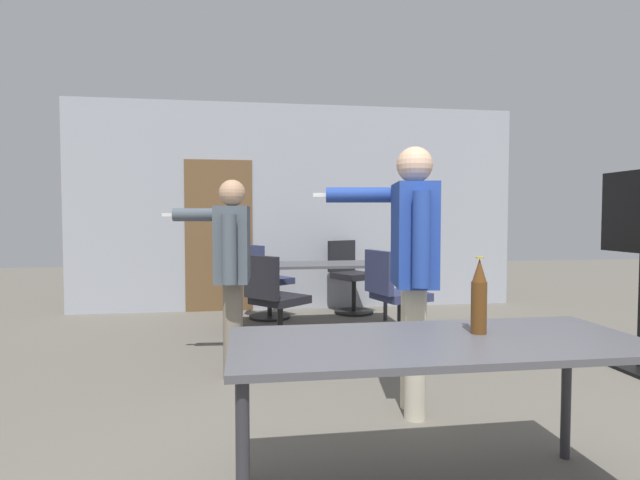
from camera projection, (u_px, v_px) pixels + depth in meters
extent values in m
cube|color=#A3A8B2|center=(299.00, 207.00, 6.94)|extent=(6.18, 0.10, 2.83)
cube|color=brown|center=(219.00, 236.00, 6.75)|extent=(0.90, 0.02, 2.05)
cube|color=#4C4C51|center=(438.00, 343.00, 2.18)|extent=(1.81, 0.76, 0.03)
cylinder|color=#2D2D33|center=(243.00, 478.00, 1.76)|extent=(0.05, 0.05, 0.72)
cylinder|color=#2D2D33|center=(244.00, 410.00, 2.39)|extent=(0.05, 0.05, 0.72)
cylinder|color=#2D2D33|center=(566.00, 391.00, 2.64)|extent=(0.05, 0.05, 0.72)
cube|color=#4C4C51|center=(313.00, 265.00, 5.71)|extent=(1.99, 0.69, 0.03)
cylinder|color=#2D2D33|center=(230.00, 303.00, 5.31)|extent=(0.05, 0.05, 0.72)
cylinder|color=#2D2D33|center=(399.00, 299.00, 5.59)|extent=(0.05, 0.05, 0.72)
cylinder|color=#2D2D33|center=(232.00, 295.00, 5.87)|extent=(0.05, 0.05, 0.72)
cylinder|color=#2D2D33|center=(385.00, 292.00, 6.15)|extent=(0.05, 0.05, 0.72)
cube|color=black|center=(640.00, 367.00, 4.19)|extent=(0.44, 0.56, 0.03)
cylinder|color=beige|center=(415.00, 353.00, 3.15)|extent=(0.14, 0.14, 0.84)
cylinder|color=beige|center=(411.00, 346.00, 3.33)|extent=(0.14, 0.14, 0.84)
cube|color=#23429E|center=(414.00, 234.00, 3.21)|extent=(0.32, 0.48, 0.66)
sphere|color=#DBAD89|center=(415.00, 165.00, 3.19)|extent=(0.23, 0.23, 0.23)
cylinder|color=#23429E|center=(421.00, 239.00, 2.93)|extent=(0.11, 0.11, 0.57)
cylinder|color=#23429E|center=(367.00, 195.00, 3.48)|extent=(0.58, 0.20, 0.11)
cube|color=white|center=(322.00, 195.00, 3.48)|extent=(0.12, 0.06, 0.03)
cylinder|color=slate|center=(232.00, 331.00, 3.92)|extent=(0.14, 0.14, 0.76)
cylinder|color=slate|center=(234.00, 326.00, 4.11)|extent=(0.14, 0.14, 0.76)
cube|color=#4C5660|center=(233.00, 244.00, 3.98)|extent=(0.29, 0.48, 0.60)
sphere|color=tan|center=(232.00, 193.00, 3.96)|extent=(0.21, 0.21, 0.21)
cylinder|color=#4C5660|center=(229.00, 250.00, 3.70)|extent=(0.11, 0.11, 0.52)
cylinder|color=#4C5660|center=(204.00, 215.00, 4.23)|extent=(0.53, 0.14, 0.11)
cube|color=white|center=(169.00, 215.00, 4.21)|extent=(0.12, 0.04, 0.03)
cylinder|color=black|center=(354.00, 312.00, 6.63)|extent=(0.52, 0.52, 0.03)
cylinder|color=black|center=(354.00, 295.00, 6.62)|extent=(0.06, 0.06, 0.43)
cube|color=black|center=(354.00, 276.00, 6.61)|extent=(0.62, 0.62, 0.08)
cube|color=black|center=(342.00, 256.00, 6.81)|extent=(0.41, 0.26, 0.42)
cylinder|color=black|center=(401.00, 343.00, 5.00)|extent=(0.52, 0.52, 0.03)
cylinder|color=black|center=(401.00, 321.00, 4.99)|extent=(0.06, 0.06, 0.42)
cube|color=navy|center=(401.00, 296.00, 4.98)|extent=(0.58, 0.58, 0.08)
cube|color=navy|center=(379.00, 272.00, 4.85)|extent=(0.19, 0.44, 0.42)
cylinder|color=black|center=(270.00, 317.00, 6.32)|extent=(0.52, 0.52, 0.03)
cylinder|color=black|center=(270.00, 300.00, 6.31)|extent=(0.06, 0.06, 0.41)
cube|color=navy|center=(270.00, 281.00, 6.30)|extent=(0.64, 0.64, 0.08)
cube|color=navy|center=(252.00, 262.00, 6.11)|extent=(0.29, 0.40, 0.42)
cylinder|color=black|center=(280.00, 341.00, 5.07)|extent=(0.52, 0.52, 0.03)
cylinder|color=black|center=(280.00, 322.00, 5.06)|extent=(0.06, 0.06, 0.37)
cube|color=black|center=(280.00, 300.00, 5.05)|extent=(0.65, 0.65, 0.08)
cube|color=black|center=(261.00, 277.00, 4.84)|extent=(0.34, 0.37, 0.42)
cylinder|color=#563314|center=(479.00, 308.00, 2.28)|extent=(0.07, 0.07, 0.24)
cone|color=#563314|center=(479.00, 270.00, 2.27)|extent=(0.06, 0.06, 0.11)
cylinder|color=gold|center=(480.00, 258.00, 2.27)|extent=(0.03, 0.03, 0.01)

